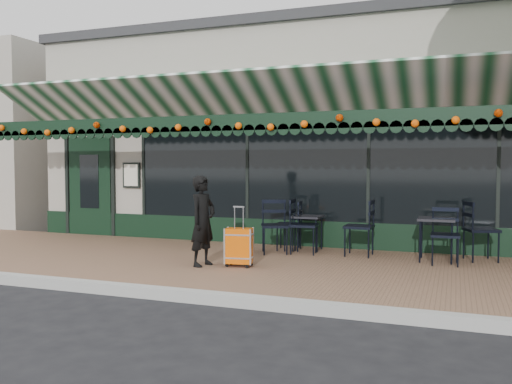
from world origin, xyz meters
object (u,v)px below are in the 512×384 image
(chair_a_front, at_px, (445,236))
(chair_b_right, at_px, (304,226))
(suitcase, at_px, (239,247))
(cafe_table_a, at_px, (436,222))
(cafe_table_b, at_px, (307,219))
(chair_b_left, at_px, (289,225))
(chair_b_front, at_px, (275,226))
(chair_a_right, at_px, (481,231))
(chair_a_left, at_px, (359,227))
(woman, at_px, (203,221))

(chair_a_front, xyz_separation_m, chair_b_right, (-2.38, 0.27, 0.04))
(suitcase, distance_m, cafe_table_a, 3.27)
(chair_a_front, bearing_deg, suitcase, -158.69)
(cafe_table_b, bearing_deg, chair_b_left, -171.13)
(chair_b_front, bearing_deg, chair_b_right, -2.27)
(chair_b_left, relative_size, chair_b_front, 0.96)
(cafe_table_b, xyz_separation_m, chair_a_right, (2.96, -0.04, -0.08))
(suitcase, height_order, chair_a_front, suitcase)
(chair_a_front, distance_m, chair_b_front, 2.87)
(chair_a_right, distance_m, chair_b_front, 3.45)
(cafe_table_b, distance_m, chair_b_front, 0.70)
(suitcase, height_order, chair_a_right, chair_a_right)
(chair_a_left, relative_size, chair_b_front, 1.02)
(chair_a_right, bearing_deg, chair_b_right, 76.47)
(chair_a_left, distance_m, chair_a_front, 1.47)
(chair_b_left, height_order, chair_b_right, chair_b_right)
(woman, bearing_deg, chair_b_right, -22.64)
(chair_a_left, xyz_separation_m, chair_a_right, (1.97, 0.20, 0.01))
(woman, bearing_deg, cafe_table_b, -17.25)
(woman, xyz_separation_m, chair_b_right, (1.18, 1.68, -0.21))
(cafe_table_b, bearing_deg, chair_a_front, -14.17)
(cafe_table_b, bearing_deg, woman, -119.55)
(chair_a_left, bearing_deg, woman, -48.71)
(chair_b_right, height_order, chair_b_front, chair_b_right)
(chair_a_right, xyz_separation_m, chair_b_left, (-3.29, -0.01, -0.04))
(woman, xyz_separation_m, chair_a_front, (3.56, 1.41, -0.25))
(woman, relative_size, chair_a_left, 1.43)
(woman, distance_m, cafe_table_a, 3.80)
(cafe_table_b, xyz_separation_m, chair_b_front, (-0.46, -0.52, -0.09))
(woman, relative_size, suitcase, 1.51)
(woman, bearing_deg, chair_a_right, -51.94)
(chair_a_left, bearing_deg, suitcase, -42.22)
(woman, height_order, suitcase, woman)
(chair_a_left, bearing_deg, chair_b_right, -82.98)
(cafe_table_b, height_order, chair_b_front, chair_b_front)
(chair_a_left, height_order, chair_a_front, chair_a_left)
(chair_b_right, bearing_deg, cafe_table_a, -95.06)
(chair_a_front, bearing_deg, chair_b_front, 176.33)
(suitcase, distance_m, chair_b_right, 1.69)
(suitcase, relative_size, chair_a_front, 1.02)
(suitcase, height_order, cafe_table_b, suitcase)
(cafe_table_b, xyz_separation_m, chair_b_left, (-0.33, -0.05, -0.11))
(cafe_table_a, xyz_separation_m, chair_a_right, (0.69, 0.30, -0.14))
(cafe_table_a, distance_m, chair_b_right, 2.24)
(suitcase, distance_m, cafe_table_b, 2.00)
(chair_a_left, bearing_deg, chair_b_left, -96.76)
(chair_a_left, bearing_deg, chair_b_front, -77.75)
(woman, xyz_separation_m, chair_b_left, (0.81, 1.97, -0.24))
(cafe_table_a, height_order, cafe_table_b, cafe_table_a)
(woman, distance_m, chair_a_right, 4.56)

